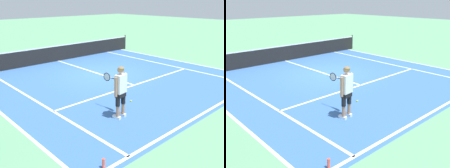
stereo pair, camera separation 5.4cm
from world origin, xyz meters
TOP-DOWN VIEW (x-y plane):
  - ground_plane at (0.00, 0.00)m, footprint 80.00×80.00m
  - court_inner_surface at (0.00, -0.95)m, footprint 10.98×10.39m
  - line_baseline at (0.00, -5.95)m, footprint 10.98×0.10m
  - line_service at (0.00, -2.36)m, footprint 8.23×0.10m
  - line_centre_service at (0.00, 0.84)m, footprint 0.10×6.40m
  - line_singles_left at (-4.12, -0.95)m, footprint 0.10×9.99m
  - line_singles_right at (4.12, -0.95)m, footprint 0.10×9.99m
  - line_doubles_right at (5.49, -0.95)m, footprint 0.10×9.99m
  - tennis_net at (0.00, 4.04)m, footprint 11.96×0.08m
  - tennis_player at (-2.74, -4.22)m, footprint 0.61×1.17m
  - tennis_ball_near_feet at (-2.02, -3.37)m, footprint 0.07×0.07m
  - tennis_ball_by_baseline at (-1.52, -3.58)m, footprint 0.07×0.07m
  - water_bottle at (-4.87, -5.86)m, footprint 0.07×0.07m

SIDE VIEW (x-z plane):
  - ground_plane at x=0.00m, z-range 0.00..0.00m
  - court_inner_surface at x=0.00m, z-range 0.00..0.00m
  - line_baseline at x=0.00m, z-range 0.00..0.01m
  - line_service at x=0.00m, z-range 0.00..0.01m
  - line_centre_service at x=0.00m, z-range 0.00..0.01m
  - line_singles_left at x=-4.12m, z-range 0.00..0.01m
  - line_singles_right at x=4.12m, z-range 0.00..0.01m
  - line_doubles_right at x=5.49m, z-range 0.00..0.01m
  - tennis_ball_near_feet at x=-2.02m, z-range 0.00..0.07m
  - tennis_ball_by_baseline at x=-1.52m, z-range 0.00..0.07m
  - water_bottle at x=-4.87m, z-range 0.00..0.26m
  - tennis_net at x=0.00m, z-range -0.04..1.03m
  - tennis_player at x=-2.74m, z-range 0.13..1.85m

